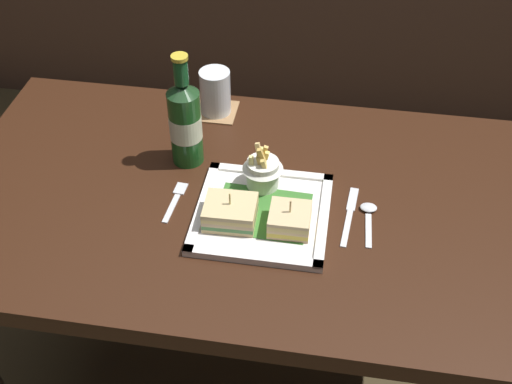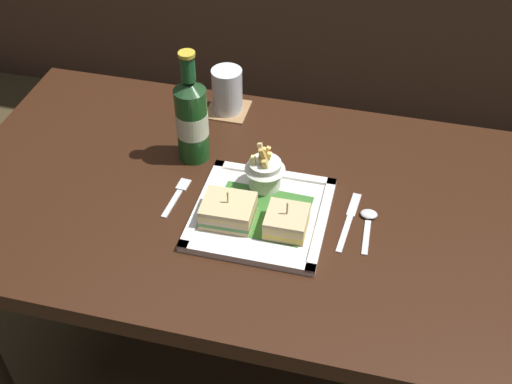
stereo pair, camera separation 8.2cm
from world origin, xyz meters
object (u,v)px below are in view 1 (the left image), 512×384
object	(u,v)px
water_glass	(215,95)
spoon	(369,213)
sandwich_half_right	(290,220)
sandwich_half_left	(230,212)
dining_table	(250,234)
fork	(175,200)
square_plate	(262,214)
knife	(350,214)
beer_bottle	(185,121)
fries_cup	(263,169)

from	to	relation	value
water_glass	spoon	size ratio (longest dim) A/B	0.87
sandwich_half_right	sandwich_half_left	bearing A→B (deg)	180.00
dining_table	sandwich_half_right	distance (m)	0.19
dining_table	fork	bearing A→B (deg)	-166.76
square_plate	water_glass	xyz separation A→B (m)	(-0.17, 0.35, 0.04)
square_plate	sandwich_half_right	size ratio (longest dim) A/B	3.28
dining_table	knife	distance (m)	0.24
beer_bottle	fork	world-z (taller)	beer_bottle
square_plate	fries_cup	xyz separation A→B (m)	(-0.01, 0.08, 0.05)
water_glass	fries_cup	bearing A→B (deg)	-59.32
dining_table	square_plate	distance (m)	0.14
spoon	knife	bearing A→B (deg)	-173.14
sandwich_half_left	water_glass	bearing A→B (deg)	106.00
beer_bottle	knife	bearing A→B (deg)	-18.15
dining_table	spoon	xyz separation A→B (m)	(0.25, -0.01, 0.12)
fork	dining_table	bearing A→B (deg)	13.24
beer_bottle	fork	distance (m)	0.17
spoon	fork	bearing A→B (deg)	-177.00
dining_table	water_glass	distance (m)	0.36
beer_bottle	spoon	size ratio (longest dim) A/B	2.10
dining_table	beer_bottle	size ratio (longest dim) A/B	4.89
fries_cup	knife	distance (m)	0.20
knife	fork	bearing A→B (deg)	-177.41
knife	sandwich_half_right	bearing A→B (deg)	-150.17
fries_cup	spoon	size ratio (longest dim) A/B	0.88
fries_cup	spoon	world-z (taller)	fries_cup
sandwich_half_left	fork	bearing A→B (deg)	158.41
knife	spoon	size ratio (longest dim) A/B	1.39
sandwich_half_left	water_glass	world-z (taller)	water_glass
fries_cup	knife	world-z (taller)	fries_cup
dining_table	knife	world-z (taller)	knife
sandwich_half_right	water_glass	bearing A→B (deg)	121.04
square_plate	knife	bearing A→B (deg)	10.96
knife	fries_cup	bearing A→B (deg)	165.65
sandwich_half_left	spoon	size ratio (longest dim) A/B	0.83
knife	beer_bottle	bearing A→B (deg)	161.85
beer_bottle	knife	xyz separation A→B (m)	(0.37, -0.12, -0.10)
fork	sandwich_half_right	bearing A→B (deg)	-11.58
fork	spoon	size ratio (longest dim) A/B	0.97
sandwich_half_left	spoon	xyz separation A→B (m)	(0.27, 0.07, -0.03)
sandwich_half_right	beer_bottle	bearing A→B (deg)	143.26
fries_cup	spoon	bearing A→B (deg)	-10.91
fries_cup	knife	bearing A→B (deg)	-14.35
dining_table	knife	bearing A→B (deg)	-5.26
fries_cup	beer_bottle	distance (m)	0.20
square_plate	beer_bottle	world-z (taller)	beer_bottle
spoon	sandwich_half_right	bearing A→B (deg)	-155.18
sandwich_half_left	sandwich_half_right	distance (m)	0.12
water_glass	sandwich_half_right	bearing A→B (deg)	-58.96
water_glass	sandwich_half_left	bearing A→B (deg)	-74.00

